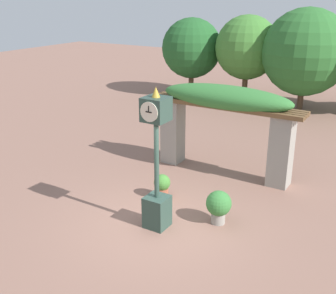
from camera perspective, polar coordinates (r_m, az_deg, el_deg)
ground_plane at (r=10.41m, az=-1.09°, el=-10.20°), size 60.00×60.00×0.00m
pedestal_clock at (r=9.60m, az=-1.55°, el=-2.93°), size 0.53×0.58×3.38m
pergola at (r=12.61m, az=7.69°, el=4.94°), size 4.76×1.20×2.74m
potted_plant_near_left at (r=10.24m, az=6.88°, el=-7.82°), size 0.62×0.62×0.84m
potted_plant_near_right at (r=11.42m, az=-0.81°, el=-5.20°), size 0.45×0.45×0.67m
tree_line at (r=21.22m, az=17.76°, el=12.35°), size 15.16×4.54×4.71m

